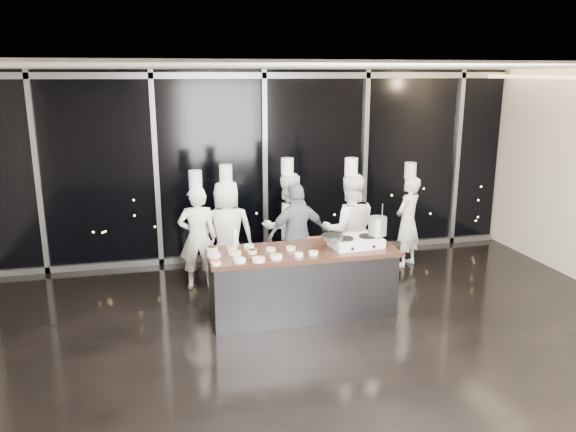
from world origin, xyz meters
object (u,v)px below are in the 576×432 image
object	(u,v)px
frying_pan	(332,237)
guest	(298,235)
chef_far_left	(198,236)
chef_left	(227,231)
chef_right	(349,229)
chef_center	(287,226)
stock_pot	(377,226)
stove	(356,242)
chef_side	(408,220)
demo_counter	(302,282)

from	to	relation	value
frying_pan	guest	size ratio (longest dim) A/B	0.34
chef_far_left	guest	xyz separation A→B (m)	(1.46, -0.24, -0.02)
chef_left	chef_right	distance (m)	1.84
chef_far_left	chef_right	distance (m)	2.26
frying_pan	chef_center	size ratio (longest dim) A/B	0.28
frying_pan	chef_left	size ratio (longest dim) A/B	0.29
chef_left	chef_right	size ratio (longest dim) A/B	0.94
stock_pot	guest	world-z (taller)	guest
stock_pot	chef_left	size ratio (longest dim) A/B	0.13
chef_far_left	frying_pan	bearing A→B (deg)	144.73
chef_center	chef_left	bearing A→B (deg)	-10.66
chef_far_left	stove	bearing A→B (deg)	150.23
stove	chef_side	size ratio (longest dim) A/B	0.40
stock_pot	chef_far_left	world-z (taller)	chef_far_left
stock_pot	chef_center	size ratio (longest dim) A/B	0.13
chef_right	stove	bearing A→B (deg)	83.37
chef_left	chef_side	world-z (taller)	chef_left
chef_far_left	chef_center	xyz separation A→B (m)	(1.39, 0.11, 0.04)
chef_far_left	chef_right	bearing A→B (deg)	173.91
chef_center	guest	world-z (taller)	chef_center
stock_pot	chef_side	world-z (taller)	chef_side
chef_side	frying_pan	bearing A→B (deg)	5.47
chef_center	chef_right	size ratio (longest dim) A/B	0.98
chef_side	guest	bearing A→B (deg)	-22.09
stove	chef_right	xyz separation A→B (m)	(0.24, 0.93, -0.10)
stock_pot	chef_far_left	xyz separation A→B (m)	(-2.29, 1.30, -0.36)
chef_side	chef_center	bearing A→B (deg)	-32.16
frying_pan	stock_pot	xyz separation A→B (m)	(0.65, 0.03, 0.10)
stove	guest	bearing A→B (deg)	110.27
frying_pan	chef_far_left	xyz separation A→B (m)	(-1.64, 1.34, -0.26)
chef_center	guest	bearing A→B (deg)	90.41
chef_far_left	chef_side	world-z (taller)	chef_far_left
stove	chef_center	size ratio (longest dim) A/B	0.37
chef_right	chef_side	xyz separation A→B (m)	(1.24, 0.61, -0.09)
frying_pan	chef_center	distance (m)	1.49
stock_pot	chef_left	world-z (taller)	chef_left
frying_pan	chef_side	bearing A→B (deg)	34.97
chef_side	chef_right	bearing A→B (deg)	-8.73
chef_right	stock_pot	bearing A→B (deg)	101.79
stock_pot	guest	size ratio (longest dim) A/B	0.16
frying_pan	stock_pot	world-z (taller)	stock_pot
stock_pot	demo_counter	bearing A→B (deg)	178.35
frying_pan	chef_side	xyz separation A→B (m)	(1.82, 1.56, -0.28)
chef_right	frying_pan	bearing A→B (deg)	66.11
chef_side	stock_pot	bearing A→B (deg)	17.34
stove	chef_far_left	world-z (taller)	chef_far_left
chef_center	demo_counter	bearing A→B (deg)	73.63
demo_counter	chef_right	bearing A→B (deg)	42.45
guest	stock_pot	bearing A→B (deg)	120.20
guest	chef_side	size ratio (longest dim) A/B	0.90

